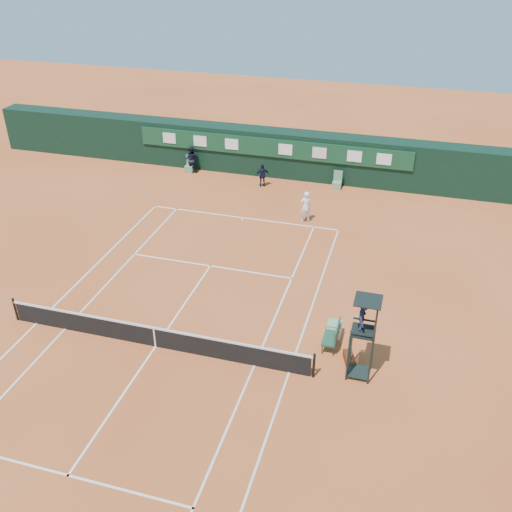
{
  "coord_description": "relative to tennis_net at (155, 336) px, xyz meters",
  "views": [
    {
      "loc": [
        8.77,
        -15.99,
        14.73
      ],
      "look_at": [
        2.46,
        6.0,
        1.2
      ],
      "focal_mm": 40.0,
      "sensor_mm": 36.0,
      "label": 1
    }
  ],
  "objects": [
    {
      "name": "tennis_ball",
      "position": [
        1.89,
        7.07,
        -0.48
      ],
      "size": [
        0.07,
        0.07,
        0.07
      ],
      "primitive_type": "sphere",
      "color": "#C8EA36",
      "rests_on": "ground"
    },
    {
      "name": "linesman_chair_left",
      "position": [
        -5.5,
        17.48,
        -0.19
      ],
      "size": [
        0.55,
        0.5,
        1.15
      ],
      "color": "#57855F",
      "rests_on": "ground"
    },
    {
      "name": "linesman_chair_right",
      "position": [
        4.5,
        17.48,
        -0.19
      ],
      "size": [
        0.55,
        0.5,
        1.15
      ],
      "color": "#5F9165",
      "rests_on": "ground"
    },
    {
      "name": "ball_kid_left",
      "position": [
        -5.37,
        17.56,
        0.39
      ],
      "size": [
        0.91,
        0.73,
        1.79
      ],
      "primitive_type": "imported",
      "rotation": [
        0.0,
        0.0,
        3.2
      ],
      "color": "black",
      "rests_on": "ground"
    },
    {
      "name": "court_lines",
      "position": [
        0.0,
        0.0,
        -0.5
      ],
      "size": [
        11.05,
        23.85,
        0.01
      ],
      "color": "white",
      "rests_on": "ground"
    },
    {
      "name": "ground",
      "position": [
        0.0,
        0.0,
        -0.51
      ],
      "size": [
        90.0,
        90.0,
        0.0
      ],
      "primitive_type": "plane",
      "color": "#C45D2E",
      "rests_on": "ground"
    },
    {
      "name": "back_wall",
      "position": [
        0.0,
        18.74,
        1.0
      ],
      "size": [
        40.0,
        1.65,
        3.0
      ],
      "color": "black",
      "rests_on": "ground"
    },
    {
      "name": "player",
      "position": [
        3.5,
        12.44,
        0.4
      ],
      "size": [
        0.8,
        0.71,
        1.83
      ],
      "primitive_type": "imported",
      "rotation": [
        0.0,
        0.0,
        3.66
      ],
      "color": "white",
      "rests_on": "ground"
    },
    {
      "name": "ball_kid_right",
      "position": [
        -0.13,
        16.52,
        0.25
      ],
      "size": [
        0.96,
        0.7,
        1.51
      ],
      "primitive_type": "imported",
      "rotation": [
        0.0,
        0.0,
        3.56
      ],
      "color": "black",
      "rests_on": "ground"
    },
    {
      "name": "cooler",
      "position": [
        6.74,
        2.67,
        -0.18
      ],
      "size": [
        0.57,
        0.57,
        0.65
      ],
      "color": "white",
      "rests_on": "ground"
    },
    {
      "name": "tennis_net",
      "position": [
        0.0,
        0.0,
        0.0
      ],
      "size": [
        12.9,
        0.1,
        1.1
      ],
      "color": "black",
      "rests_on": "ground"
    },
    {
      "name": "player_bench",
      "position": [
        6.81,
        1.95,
        0.09
      ],
      "size": [
        0.56,
        1.2,
        1.1
      ],
      "color": "#1A432D",
      "rests_on": "ground"
    },
    {
      "name": "tennis_bag",
      "position": [
        7.56,
        1.24,
        -0.36
      ],
      "size": [
        0.58,
        0.86,
        0.3
      ],
      "primitive_type": "cube",
      "rotation": [
        0.0,
        0.0,
        0.32
      ],
      "color": "black",
      "rests_on": "ground"
    },
    {
      "name": "umpire_chair",
      "position": [
        7.99,
        0.6,
        1.95
      ],
      "size": [
        0.96,
        0.95,
        3.42
      ],
      "color": "black",
      "rests_on": "ground"
    }
  ]
}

